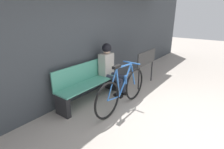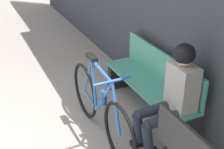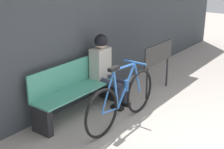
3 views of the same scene
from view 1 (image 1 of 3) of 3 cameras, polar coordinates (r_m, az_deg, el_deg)
The scene contains 6 objects.
ground_plane at distance 3.32m, azimuth 23.94°, elevation -16.75°, with size 24.00×24.00×0.00m, color #ADA399.
storefront_wall at distance 3.95m, azimuth -10.07°, elevation 16.13°, with size 12.00×0.56×3.20m.
park_bench_near at distance 3.91m, azimuth -7.64°, elevation -2.96°, with size 1.65×0.42×0.84m.
bicycle at distance 3.57m, azimuth 3.46°, elevation -5.01°, with size 1.70×0.40×0.96m.
person_seated at distance 4.17m, azimuth -0.76°, elevation 2.98°, with size 0.34×0.66×1.21m.
signboard at distance 4.70m, azimuth 11.22°, elevation 4.69°, with size 0.96×0.04×0.94m.
Camera 1 is at (-2.71, -0.42, 1.87)m, focal length 28.00 mm.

